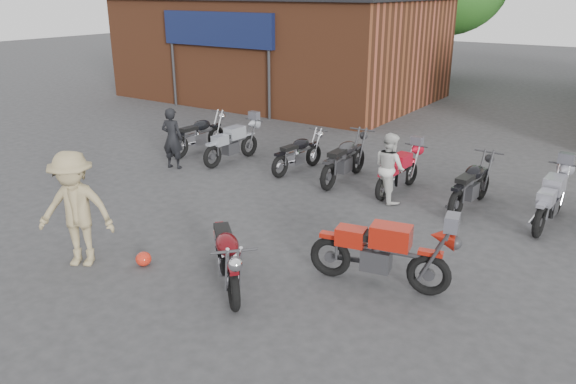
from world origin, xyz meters
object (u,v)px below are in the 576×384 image
Objects in this scene: person_light at (390,168)px; row_bike_1 at (232,141)px; sportbike at (382,249)px; person_tan at (75,209)px; row_bike_5 at (471,182)px; row_bike_4 at (399,170)px; row_bike_6 at (551,197)px; helmet at (143,259)px; row_bike_0 at (199,132)px; vintage_motorcycle at (227,252)px; row_bike_2 at (298,151)px; row_bike_3 at (345,157)px; person_dark at (172,138)px.

person_light is 4.70m from row_bike_1.
sportbike is 1.09× the size of person_tan.
row_bike_5 is (6.28, 0.17, 0.02)m from row_bike_1.
person_tan is at bearing -165.91° from sportbike.
row_bike_1 is 1.07× the size of row_bike_4.
row_bike_5 is at bearing 91.93° from row_bike_6.
row_bike_0 is (-3.96, 5.68, 0.45)m from helmet.
row_bike_5 is (2.07, 5.40, -0.00)m from vintage_motorcycle.
row_bike_5 is at bearing 56.91° from helmet.
row_bike_6 is at bearing -87.43° from row_bike_4.
row_bike_2 is (-2.77, 0.67, -0.23)m from person_light.
person_light is 0.77× the size of person_tan.
helmet is at bearing 171.75° from row_bike_3.
row_bike_0 is 9.18m from row_bike_6.
helmet is 6.09m from row_bike_1.
person_tan is (2.59, -4.74, 0.19)m from person_dark.
row_bike_6 reaches higher than helmet.
row_bike_5 is 1.54m from row_bike_6.
person_light reaches higher than row_bike_1.
row_bike_4 is (2.03, 5.74, 0.40)m from helmet.
row_bike_2 is 0.87× the size of row_bike_3.
helmet is 0.13× the size of row_bike_6.
row_bike_2 is at bearing 18.07° from person_light.
row_bike_1 is 7.83m from row_bike_6.
person_light reaches higher than row_bike_2.
sportbike is 1.02× the size of row_bike_3.
row_bike_5 reaches higher than row_bike_0.
person_dark is 0.75× the size of row_bike_3.
person_tan reaches higher than row_bike_1.
person_dark is 0.79× the size of row_bike_6.
row_bike_0 is at bearing 92.13° from row_bike_6.
row_bike_5 reaches higher than row_bike_1.
row_bike_6 is at bearing 47.18° from helmet.
person_dark is 0.78× the size of row_bike_5.
row_bike_0 is 7.64m from row_bike_5.
row_bike_4 is 0.91× the size of row_bike_6.
person_tan reaches higher than row_bike_6.
person_light reaches higher than row_bike_0.
person_dark is 7.33m from row_bike_5.
person_dark is at bearing 89.41° from person_tan.
helmet is at bearing 115.43° from person_dark.
row_bike_0 is at bearing 124.88° from helmet.
person_light is at bearing 32.78° from person_tan.
person_dark is at bearing 129.75° from helmet.
vintage_motorcycle is at bearing -150.52° from row_bike_2.
row_bike_1 is (-4.21, 5.23, -0.02)m from vintage_motorcycle.
vintage_motorcycle is 2.37m from sportbike.
row_bike_4 is (2.72, -0.03, -0.00)m from row_bike_2.
row_bike_2 is 0.91× the size of row_bike_6.
row_bike_3 is at bearing 142.37° from vintage_motorcycle.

